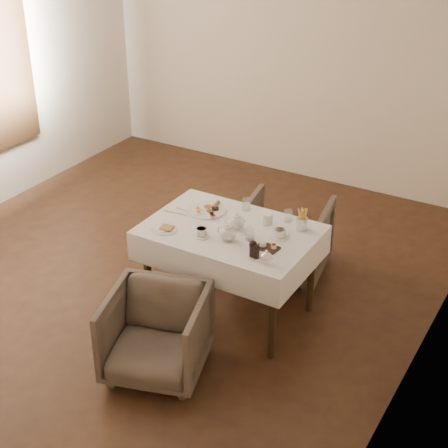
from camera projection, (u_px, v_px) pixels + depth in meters
table at (230, 242)px, 5.21m from camera, size 1.28×0.88×0.75m
armchair_near at (156, 334)px, 4.74m from camera, size 0.84×0.85×0.62m
armchair_far at (286, 237)px, 5.91m from camera, size 0.82×0.84×0.66m
breakfast_plate at (207, 210)px, 5.41m from camera, size 0.31×0.31×0.04m
side_plate at (164, 229)px, 5.13m from camera, size 0.20×0.19×0.02m
teapot_centre at (236, 221)px, 5.12m from camera, size 0.20×0.18×0.14m
teapot_front at (228, 232)px, 4.97m from camera, size 0.17×0.14×0.13m
creamer at (268, 219)px, 5.20m from camera, size 0.09×0.09×0.08m
teacup_near at (201, 233)px, 5.05m from camera, size 0.13×0.13×0.06m
teacup_far at (280, 234)px, 5.03m from camera, size 0.14×0.14×0.07m
glass_left at (246, 204)px, 5.41m from camera, size 0.09×0.09×0.10m
glass_mid at (250, 234)px, 4.99m from camera, size 0.08×0.08×0.09m
glass_right at (288, 216)px, 5.24m from camera, size 0.08×0.08×0.09m
condiment_board at (267, 247)px, 4.89m from camera, size 0.17×0.12×0.04m
pepper_mill_left at (253, 248)px, 4.78m from camera, size 0.07×0.07×0.12m
pepper_mill_right at (257, 251)px, 4.76m from camera, size 0.07×0.07×0.11m
silver_pot at (266, 257)px, 4.69m from camera, size 0.12×0.11×0.11m
fries_cup at (302, 220)px, 5.11m from camera, size 0.09×0.09×0.18m
cutlery_fork at (185, 210)px, 5.42m from camera, size 0.18×0.02×0.00m
cutlery_knife at (176, 213)px, 5.38m from camera, size 0.20×0.04×0.00m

